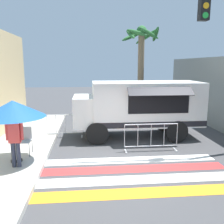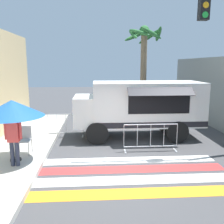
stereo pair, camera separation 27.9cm
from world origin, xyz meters
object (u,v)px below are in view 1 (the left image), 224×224
object	(u,v)px
food_truck	(136,105)
barricade_front	(151,137)
folding_chair	(24,138)
traffic_signal_pole	(219,38)
vendor_person	(15,137)
palm_tree	(141,55)
patio_umbrella	(13,109)
barricade_side	(65,126)

from	to	relation	value
food_truck	barricade_front	bearing A→B (deg)	-84.06
folding_chair	barricade_front	bearing A→B (deg)	6.47
food_truck	traffic_signal_pole	bearing A→B (deg)	-47.00
vendor_person	palm_tree	bearing A→B (deg)	38.86
palm_tree	traffic_signal_pole	bearing A→B (deg)	-79.63
patio_umbrella	barricade_side	world-z (taller)	patio_umbrella
patio_umbrella	barricade_front	bearing A→B (deg)	12.42
folding_chair	palm_tree	bearing A→B (deg)	52.60
food_truck	palm_tree	world-z (taller)	palm_tree
barricade_front	patio_umbrella	bearing A→B (deg)	-167.58
patio_umbrella	palm_tree	world-z (taller)	palm_tree
barricade_side	palm_tree	xyz separation A→B (m)	(4.33, 4.13, 3.34)
folding_chair	palm_tree	distance (m)	9.17
traffic_signal_pole	barricade_front	size ratio (longest dim) A/B	2.97
food_truck	folding_chair	world-z (taller)	food_truck
traffic_signal_pole	barricade_side	bearing A→B (deg)	154.03
traffic_signal_pole	patio_umbrella	distance (m)	7.25
palm_tree	barricade_front	bearing A→B (deg)	-98.02
food_truck	traffic_signal_pole	xyz separation A→B (m)	(2.34, -2.51, 2.68)
patio_umbrella	vendor_person	world-z (taller)	patio_umbrella
palm_tree	food_truck	bearing A→B (deg)	-104.14
barricade_front	palm_tree	bearing A→B (deg)	81.98
vendor_person	barricade_front	xyz separation A→B (m)	(4.61, 1.48, -0.57)
food_truck	vendor_person	bearing A→B (deg)	-141.98
folding_chair	barricade_front	size ratio (longest dim) A/B	0.46
food_truck	folding_chair	size ratio (longest dim) A/B	5.88
food_truck	folding_chair	bearing A→B (deg)	-152.58
food_truck	palm_tree	xyz separation A→B (m)	(1.09, 4.34, 2.37)
patio_umbrella	vendor_person	distance (m)	0.92
traffic_signal_pole	folding_chair	world-z (taller)	traffic_signal_pole
barricade_front	palm_tree	distance (m)	7.18
food_truck	barricade_side	world-z (taller)	food_truck
traffic_signal_pole	barricade_front	bearing A→B (deg)	165.55
barricade_side	folding_chair	bearing A→B (deg)	-115.31
traffic_signal_pole	barricade_side	size ratio (longest dim) A/B	3.77
vendor_person	barricade_front	world-z (taller)	vendor_person
folding_chair	vendor_person	bearing A→B (deg)	-86.53
barricade_front	vendor_person	bearing A→B (deg)	-162.21
patio_umbrella	folding_chair	world-z (taller)	patio_umbrella
food_truck	barricade_side	distance (m)	3.39
patio_umbrella	palm_tree	size ratio (longest dim) A/B	0.36
vendor_person	palm_tree	size ratio (longest dim) A/B	0.30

